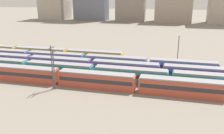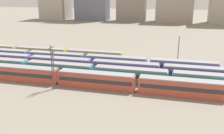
{
  "view_description": "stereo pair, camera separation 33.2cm",
  "coord_description": "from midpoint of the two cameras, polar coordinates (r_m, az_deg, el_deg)",
  "views": [
    {
      "loc": [
        49.75,
        -50.18,
        20.97
      ],
      "look_at": [
        34.72,
        10.4,
        2.04
      ],
      "focal_mm": 38.73,
      "sensor_mm": 36.0,
      "label": 1
    },
    {
      "loc": [
        50.07,
        -50.1,
        20.97
      ],
      "look_at": [
        34.72,
        10.4,
        2.04
      ],
      "focal_mm": 38.73,
      "sensor_mm": 36.0,
      "label": 2
    }
  ],
  "objects": [
    {
      "name": "train_track_3",
      "position": [
        72.81,
        -6.54,
        1.58
      ],
      "size": [
        74.7,
        3.06,
        3.75
      ],
      "color": "#4C70BC",
      "rests_on": "ground_plane"
    },
    {
      "name": "catenary_pole_0",
      "position": [
        55.56,
        -13.73,
        -0.14
      ],
      "size": [
        0.24,
        3.2,
        9.27
      ],
      "color": "#4C4C51",
      "rests_on": "ground_plane"
    },
    {
      "name": "train_track_2",
      "position": [
        63.5,
        11.41,
        -0.94
      ],
      "size": [
        112.5,
        3.06,
        3.75
      ],
      "color": "#6B429E",
      "rests_on": "ground_plane"
    },
    {
      "name": "train_track_1",
      "position": [
        58.53,
        13.42,
        -2.62
      ],
      "size": [
        112.5,
        3.06,
        3.75
      ],
      "color": "teal",
      "rests_on": "ground_plane"
    },
    {
      "name": "train_track_4",
      "position": [
        84.78,
        -16.48,
        3.18
      ],
      "size": [
        55.8,
        3.06,
        3.75
      ],
      "color": "yellow",
      "rests_on": "ground_plane"
    },
    {
      "name": "train_track_0",
      "position": [
        59.5,
        -12.55,
        -2.24
      ],
      "size": [
        74.7,
        3.06,
        3.75
      ],
      "color": "#BC4C38",
      "rests_on": "ground_plane"
    },
    {
      "name": "catenary_pole_2",
      "position": [
        55.68,
        -14.16,
        0.36
      ],
      "size": [
        0.24,
        3.2,
        10.17
      ],
      "color": "#4C4C51",
      "rests_on": "ground_plane"
    },
    {
      "name": "ground_plane",
      "position": [
        81.21,
        -24.65,
        0.33
      ],
      "size": [
        600.0,
        600.0,
        0.0
      ],
      "primitive_type": "plane",
      "color": "gray"
    },
    {
      "name": "catenary_pole_1",
      "position": [
        75.37,
        15.23,
        4.09
      ],
      "size": [
        0.24,
        3.2,
        9.05
      ],
      "color": "#4C4C51",
      "rests_on": "ground_plane"
    },
    {
      "name": "distant_building_2",
      "position": [
        198.1,
        4.41,
        15.1
      ],
      "size": [
        22.27,
        13.96,
        30.02
      ],
      "primitive_type": "cube",
      "color": "gray",
      "rests_on": "ground_plane"
    }
  ]
}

